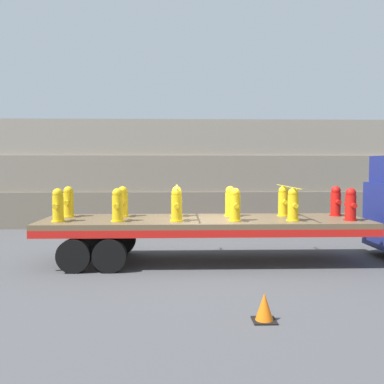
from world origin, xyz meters
name	(u,v)px	position (x,y,z in m)	size (l,w,h in m)	color
ground_plane	(205,261)	(0.00, 0.00, 0.00)	(120.00, 120.00, 0.00)	#474749
rock_cliff	(194,173)	(0.00, 8.15, 2.40)	(60.00, 3.30, 4.80)	#706656
flatbed_trailer	(184,227)	(-0.60, 0.00, 1.01)	(9.18, 2.62, 1.24)	brown
fire_hydrant_yellow_near_0	(58,205)	(-3.99, -0.56, 1.68)	(0.37, 0.61, 0.90)	gold
fire_hydrant_yellow_far_0	(69,202)	(-3.99, 0.56, 1.68)	(0.37, 0.61, 0.90)	gold
fire_hydrant_yellow_near_1	(118,205)	(-2.39, -0.56, 1.68)	(0.37, 0.61, 0.90)	gold
fire_hydrant_yellow_far_1	(123,202)	(-2.39, 0.56, 1.68)	(0.37, 0.61, 0.90)	gold
fire_hydrant_yellow_near_2	(177,205)	(-0.80, -0.56, 1.68)	(0.37, 0.61, 0.90)	gold
fire_hydrant_yellow_far_2	(177,202)	(-0.80, 0.56, 1.68)	(0.37, 0.61, 0.90)	gold
fire_hydrant_yellow_near_3	(235,205)	(0.80, -0.56, 1.68)	(0.37, 0.61, 0.90)	gold
fire_hydrant_yellow_far_3	(230,202)	(0.80, 0.56, 1.68)	(0.37, 0.61, 0.90)	gold
fire_hydrant_yellow_near_4	(293,205)	(2.39, -0.56, 1.68)	(0.37, 0.61, 0.90)	gold
fire_hydrant_yellow_far_4	(283,201)	(2.39, 0.56, 1.68)	(0.37, 0.61, 0.90)	gold
fire_hydrant_red_near_5	(351,205)	(3.99, -0.56, 1.68)	(0.37, 0.61, 0.90)	red
fire_hydrant_red_far_5	(336,201)	(3.99, 0.56, 1.68)	(0.37, 0.61, 0.90)	red
cargo_strap_rear	(177,187)	(-0.80, 0.00, 2.15)	(0.05, 2.72, 0.01)	yellow
cargo_strap_middle	(288,187)	(2.39, 0.00, 2.15)	(0.05, 2.72, 0.01)	yellow
traffic_cone	(264,307)	(0.76, -4.76, 0.25)	(0.42, 0.42, 0.51)	black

